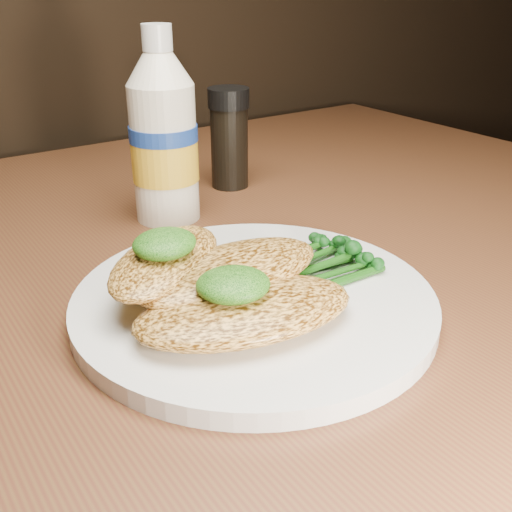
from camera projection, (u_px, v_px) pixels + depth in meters
plate at (254, 301)px, 0.47m from camera, size 0.28×0.28×0.01m
chicken_front at (245, 311)px, 0.42m from camera, size 0.18×0.12×0.03m
chicken_mid at (231, 271)px, 0.46m from camera, size 0.16×0.09×0.02m
chicken_back at (166, 260)px, 0.46m from camera, size 0.15×0.14×0.02m
pesto_front at (233, 284)px, 0.42m from camera, size 0.07×0.06×0.02m
pesto_back at (164, 244)px, 0.45m from camera, size 0.06×0.06×0.02m
broccolini_bundle at (301, 264)px, 0.49m from camera, size 0.16×0.13×0.02m
mayo_bottle at (163, 127)px, 0.61m from camera, size 0.09×0.09×0.20m
pepper_grinder at (229, 139)px, 0.72m from camera, size 0.06×0.06×0.12m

